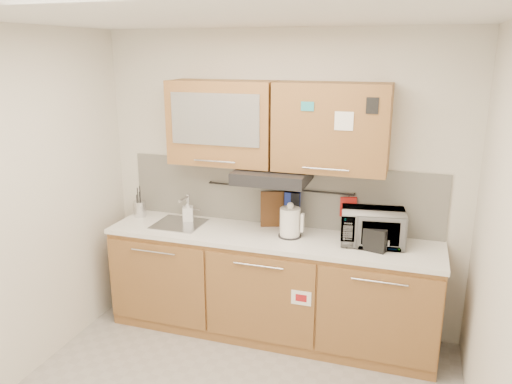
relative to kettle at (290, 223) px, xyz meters
The scene contains 20 objects.
ceiling 1.98m from the kettle, 97.83° to the right, with size 3.20×3.20×0.00m, color white.
wall_back 0.42m from the kettle, 120.14° to the left, with size 3.20×3.20×0.00m, color silver.
wall_left 2.16m from the kettle, 145.53° to the right, with size 3.00×3.00×0.00m, color silver.
wall_right 1.90m from the kettle, 40.24° to the right, with size 3.00×3.00×0.00m, color silver.
base_cabinet 0.66m from the kettle, behind, with size 2.80×0.64×0.88m.
countertop 0.22m from the kettle, behind, with size 2.82×0.62×0.04m, color white.
backsplash 0.36m from the kettle, 121.21° to the left, with size 2.80×0.02×0.56m, color silver.
upper_cabinets 0.82m from the kettle, 147.28° to the left, with size 1.82×0.37×0.70m.
range_hood 0.42m from the kettle, 167.40° to the left, with size 0.60×0.46×0.10m, color black.
sink 1.02m from the kettle, behind, with size 0.42×0.40×0.26m.
utensil_rail 0.36m from the kettle, 125.10° to the left, with size 0.02×0.02×1.30m, color black.
utensil_crock 1.47m from the kettle, behind, with size 0.15×0.15×0.29m.
kettle is the anchor object (origin of this frame).
toaster 0.68m from the kettle, ahead, with size 0.27×0.20×0.18m.
microwave 0.67m from the kettle, ahead, with size 0.50×0.34×0.28m, color #999999.
soap_bottle 0.98m from the kettle, behind, with size 0.09×0.09×0.20m, color #999999.
cutting_board 0.26m from the kettle, 122.36° to the left, with size 0.35×0.03×0.44m, color brown.
oven_mitt 0.24m from the kettle, 99.53° to the left, with size 0.14×0.03×0.23m, color navy.
dark_pouch 0.24m from the kettle, 100.62° to the left, with size 0.14×0.04×0.22m, color black.
pot_holder 0.51m from the kettle, 26.66° to the left, with size 0.14×0.02×0.17m, color #AB1A16.
Camera 1 is at (1.10, -2.59, 2.41)m, focal length 35.00 mm.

